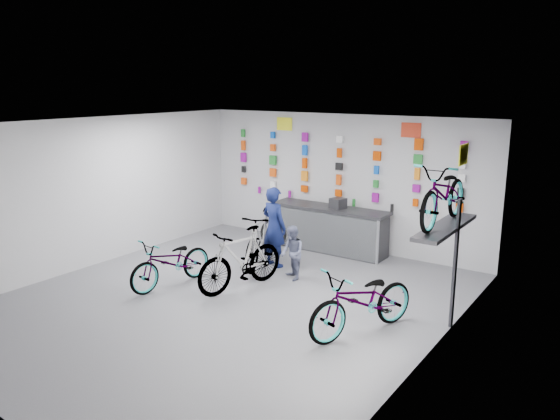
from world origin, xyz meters
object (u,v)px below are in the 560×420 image
Objects in this scene: bike_center at (240,259)px; customer at (292,253)px; counter at (329,230)px; bike_right at (363,301)px; bike_service at (262,238)px; bike_left at (171,262)px; clerk at (274,227)px.

bike_center is 1.06m from customer.
counter is 4.15m from bike_right.
bike_center is at bearing -79.64° from customer.
bike_service reaches higher than customer.
bike_service is at bearing 123.45° from bike_center.
bike_left is 1.69× the size of customer.
clerk is (0.88, 2.01, 0.36)m from bike_left.
clerk is (-2.88, 1.81, 0.30)m from bike_right.
bike_left is 0.93× the size of bike_service.
bike_left is at bearing -155.36° from bike_right.
bike_left is 1.29m from bike_center.
bike_service is 1.05m from customer.
counter is 2.60× the size of customer.
customer is at bearing 50.68° from bike_left.
clerk is at bearing 5.39° from bike_service.
bike_service reaches higher than bike_center.
bike_service reaches higher than counter.
bike_left is at bearing -98.27° from customer.
bike_right is 1.04× the size of bike_service.
customer is (0.33, -1.99, 0.03)m from counter.
bike_service is at bearing 172.89° from bike_right.
bike_center reaches higher than counter.
clerk reaches higher than bike_service.
counter reaches higher than bike_left.
counter is 1.54× the size of bike_left.
bike_service is 0.36m from clerk.
customer is (0.49, 0.94, -0.04)m from bike_center.
bike_right is (3.76, 0.20, 0.05)m from bike_left.
bike_right is at bearing 10.10° from bike_left.
bike_left is 1.07× the size of clerk.
clerk reaches higher than counter.
bike_right is at bearing -46.39° from bike_service.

